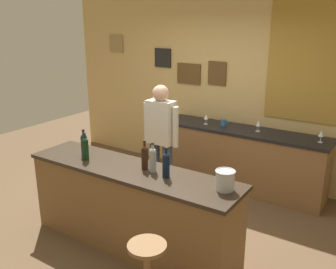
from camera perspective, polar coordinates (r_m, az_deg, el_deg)
ground_plane at (r=4.57m, az=-2.23°, el=-14.30°), size 10.00×10.00×0.00m
back_wall at (r=5.73m, az=9.80°, el=7.25°), size 6.00×0.09×2.80m
bar_counter at (r=4.06m, az=-5.63°, el=-11.17°), size 2.43×0.60×0.92m
side_counter at (r=5.51m, az=11.19°, el=-3.68°), size 2.44×0.56×0.90m
bartender at (r=4.79m, az=-1.10°, el=-0.44°), size 0.52×0.21×1.62m
bar_stool at (r=3.20m, az=-3.19°, el=-19.84°), size 0.32×0.32×0.68m
wine_bottle_a at (r=4.26m, az=-12.80°, el=-1.44°), size 0.07×0.07×0.31m
wine_bottle_b at (r=4.13m, az=-12.64°, el=-2.01°), size 0.07×0.07×0.31m
wine_bottle_c at (r=3.79m, az=-3.60°, el=-3.39°), size 0.07×0.07×0.31m
wine_bottle_d at (r=3.72m, az=-2.37°, el=-3.76°), size 0.07×0.07×0.31m
wine_bottle_e at (r=3.59m, az=-0.31°, el=-4.59°), size 0.07×0.07×0.31m
ice_bucket at (r=3.38m, az=8.79°, el=-6.90°), size 0.19×0.19×0.19m
wine_glass_a at (r=5.52m, az=5.90°, el=2.69°), size 0.07×0.07×0.16m
wine_glass_b at (r=5.29m, az=13.75°, el=1.61°), size 0.07×0.07×0.16m
wine_glass_c at (r=5.06m, az=22.53°, el=0.07°), size 0.07×0.07×0.16m
coffee_mug at (r=5.51m, az=8.58°, el=1.87°), size 0.12×0.08×0.09m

